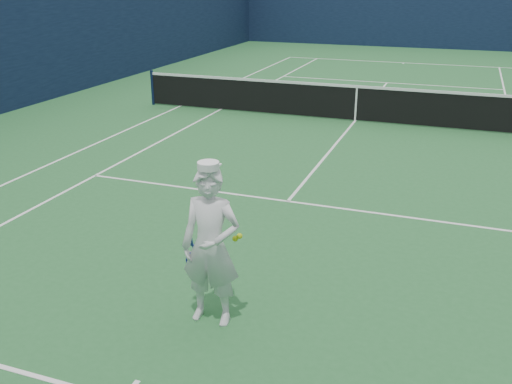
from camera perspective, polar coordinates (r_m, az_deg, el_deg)
ground at (r=16.30m, az=9.86°, el=6.99°), size 80.00×80.00×0.00m
court_markings at (r=16.30m, az=9.86°, el=7.00°), size 11.03×23.83×0.01m
windscreen_fence at (r=15.94m, az=10.32°, el=13.97°), size 20.12×36.12×4.00m
tennis_net at (r=16.17m, az=9.98°, el=8.89°), size 12.88×0.09×1.07m
tennis_player at (r=6.53m, az=-4.54°, el=-5.45°), size 0.80×0.50×1.97m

